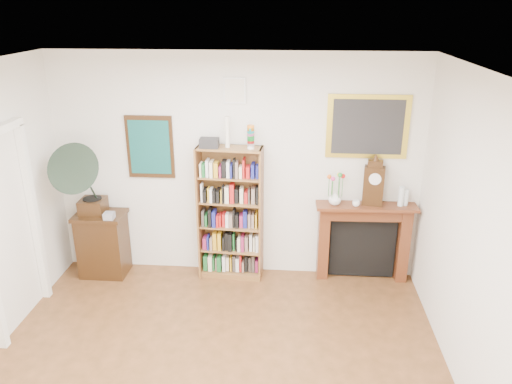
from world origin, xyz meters
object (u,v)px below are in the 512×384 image
Objects in this scene: cd_stack at (109,216)px; mantel_clock at (374,184)px; bottle_right at (406,197)px; bookshelf at (230,207)px; side_cabinet at (103,244)px; flower_vase at (335,198)px; bottle_left at (401,196)px; gramophone at (83,175)px; fireplace at (363,235)px; teacup at (356,203)px.

cd_stack is 0.22× the size of mantel_clock.
bottle_right is at bearing 11.08° from mantel_clock.
mantel_clock is at bearing 4.66° from cd_stack.
cd_stack is at bearing -167.12° from bookshelf.
mantel_clock is at bearing 5.49° from bookshelf.
mantel_clock reaches higher than side_cabinet.
flower_vase is (2.90, 0.09, 0.68)m from side_cabinet.
bottle_right is at bearing 4.30° from cd_stack.
bottle_right is at bearing 17.30° from bottle_left.
bottle_left is at bearing 2.49° from gramophone.
fireplace is 7.67× the size of flower_vase.
flower_vase reaches higher than fireplace.
fireplace is 13.41× the size of teacup.
teacup is at bearing 3.61° from cd_stack.
gramophone is at bearing -179.88° from cd_stack.
mantel_clock is (1.72, 0.04, 0.34)m from bookshelf.
bottle_left reaches higher than flower_vase.
bookshelf is at bearing -178.72° from bottle_right.
bottle_left reaches higher than fireplace.
flower_vase reaches higher than side_cabinet.
flower_vase is (2.73, 0.23, 0.22)m from cd_stack.
teacup reaches higher than cd_stack.
bottle_left is (3.69, 0.11, 0.72)m from side_cabinet.
cd_stack is (-3.11, -0.29, 0.28)m from fireplace.
fireplace is (1.65, 0.07, -0.36)m from bookshelf.
cd_stack reaches higher than side_cabinet.
bottle_left reaches higher than cd_stack.
flower_vase is 0.26m from teacup.
bookshelf reaches higher than cd_stack.
bottle_left is at bearing 8.12° from mantel_clock.
teacup is at bearing -8.89° from flower_vase.
side_cabinet is at bearing -179.11° from teacup.
mantel_clock is (3.35, 0.12, 0.87)m from side_cabinet.
gramophone reaches higher than cd_stack.
teacup reaches higher than fireplace.
bottle_right reaches higher than side_cabinet.
flower_vase is 0.85m from bottle_right.
bottle_right reaches higher than cd_stack.
teacup is 0.60m from bottle_right.
mantel_clock is 0.37m from bottle_left.
bookshelf is at bearing -179.73° from flower_vase.
fireplace is at bearing 162.93° from mantel_clock.
gramophone is at bearing -120.71° from side_cabinet.
gramophone is 3.26m from teacup.
teacup is at bearing 2.99° from bookshelf.
cd_stack is at bearing -165.67° from mantel_clock.
gramophone is at bearing -175.64° from flower_vase.
mantel_clock reaches higher than flower_vase.
bookshelf reaches higher than mantel_clock.
cd_stack is 0.50× the size of bottle_left.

